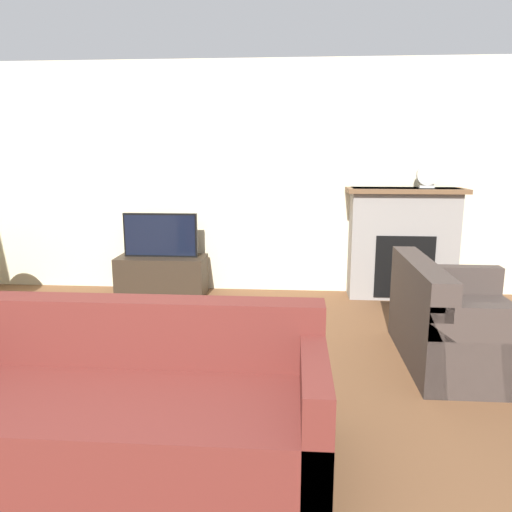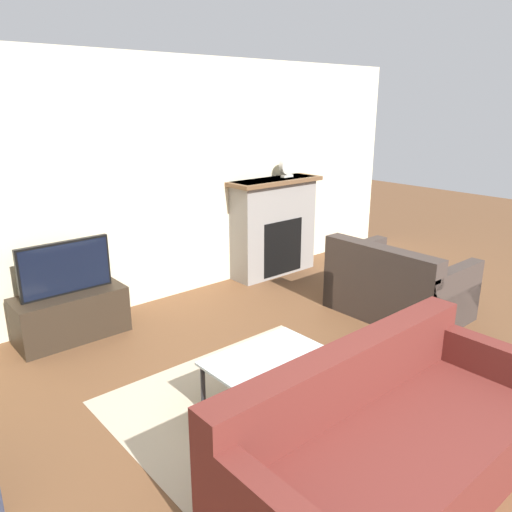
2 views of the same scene
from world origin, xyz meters
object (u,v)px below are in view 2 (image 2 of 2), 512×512
object	(u,v)px
couch_sectional	(387,447)
mantel_clock	(287,167)
tv	(65,268)
coffee_table	(270,363)
couch_loveseat	(397,289)

from	to	relation	value
couch_sectional	mantel_clock	distance (m)	4.23
tv	mantel_clock	xyz separation A→B (m)	(3.02, 0.13, 0.68)
tv	coffee_table	xyz separation A→B (m)	(0.67, -2.13, -0.35)
couch_loveseat	coffee_table	size ratio (longest dim) A/B	1.46
tv	mantel_clock	distance (m)	3.09
coffee_table	couch_loveseat	bearing A→B (deg)	10.27
tv	coffee_table	distance (m)	2.26
coffee_table	mantel_clock	world-z (taller)	mantel_clock
couch_sectional	coffee_table	size ratio (longest dim) A/B	2.39
coffee_table	mantel_clock	distance (m)	3.41
tv	coffee_table	bearing A→B (deg)	-72.47
mantel_clock	tv	bearing A→B (deg)	-177.51
tv	couch_sectional	xyz separation A→B (m)	(0.64, -3.18, -0.43)
couch_loveseat	coffee_table	world-z (taller)	couch_loveseat
tv	mantel_clock	size ratio (longest dim) A/B	3.28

